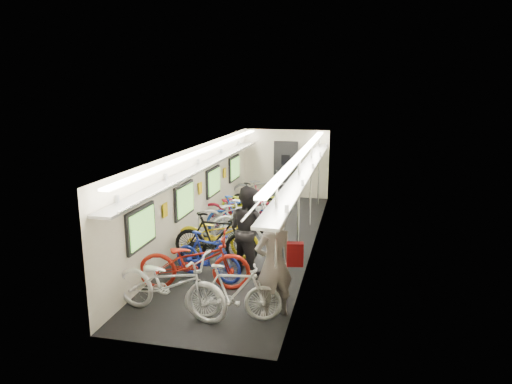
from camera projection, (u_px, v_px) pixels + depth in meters
The scene contains 17 objects.
train_car_shell at pixel (247, 172), 12.02m from camera, with size 10.00×10.00×10.00m.
bicycle_0 at pixel (170, 284), 7.78m from camera, with size 0.76×2.19×1.15m, color silver.
bicycle_1 at pixel (207, 256), 9.27m from camera, with size 0.46×1.64×0.98m, color #1A2CA1.
bicycle_2 at pixel (194, 261), 8.78m from camera, with size 0.76×2.17×1.14m, color #9F1C11.
bicycle_3 at pixel (215, 238), 10.09m from camera, with size 0.54×1.93×1.16m, color black.
bicycle_4 at pixel (217, 234), 10.53m from camera, with size 0.70×1.99×1.05m, color yellow.
bicycle_5 at pixel (248, 221), 11.46m from camera, with size 0.53×1.88×1.13m, color white.
bicycle_6 at pixel (236, 214), 12.08m from camera, with size 0.75×2.15×1.13m, color #ADADB2.
bicycle_7 at pixel (239, 214), 12.25m from camera, with size 0.49×1.73×1.04m, color #1C45AD.
bicycle_8 at pixel (237, 207), 12.77m from camera, with size 0.74×2.12×1.11m, color maroon.
bicycle_9 at pixel (255, 200), 13.73m from camera, with size 0.49×1.72×1.03m, color black.
bicycle_10 at pixel (254, 201), 13.73m from camera, with size 0.67×1.93×1.01m, color #CCDE14.
bicycle_11 at pixel (233, 293), 7.61m from camera, with size 0.47×1.65×0.99m, color silver.
bicycle_12 at pixel (262, 188), 15.34m from camera, with size 0.72×2.06×1.08m, color slate.
passenger_near at pixel (274, 264), 7.66m from camera, with size 0.69×0.46×1.90m, color gray.
passenger_mid at pixel (248, 229), 9.60m from camera, with size 0.90×0.70×1.85m, color black.
backpack at pixel (295, 254), 7.18m from camera, with size 0.26×0.14×0.38m, color #A21012.
Camera 1 is at (2.50, -10.77, 3.85)m, focal length 32.00 mm.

